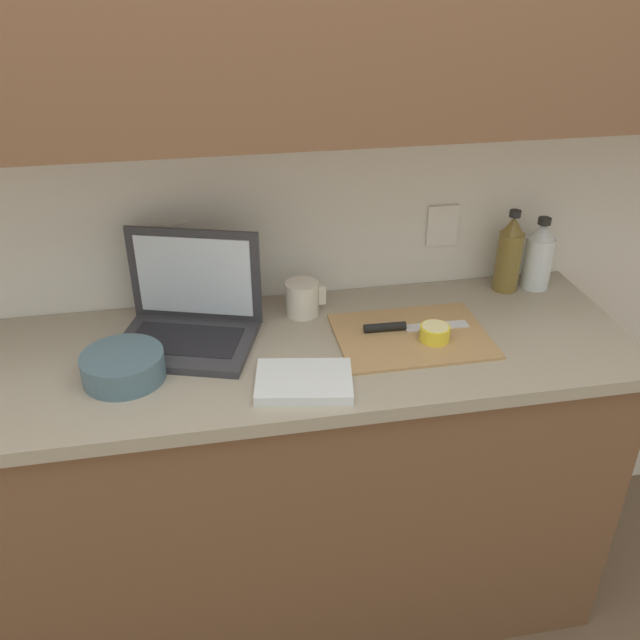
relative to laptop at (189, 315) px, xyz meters
name	(u,v)px	position (x,y,z in m)	size (l,w,h in m)	color
ground_plane	(267,598)	(0.15, -0.10, -0.98)	(12.00, 12.00, 0.00)	brown
wall_back	(230,66)	(0.15, 0.12, 0.58)	(5.20, 0.38, 2.60)	white
counter_unit	(254,487)	(0.13, -0.10, -0.51)	(1.95, 0.58, 0.92)	brown
laptop	(189,315)	(0.00, 0.00, 0.00)	(0.40, 0.35, 0.27)	#333338
cutting_board	(412,336)	(0.56, -0.11, -0.06)	(0.39, 0.29, 0.01)	tan
knife	(398,327)	(0.53, -0.08, -0.05)	(0.28, 0.04, 0.02)	silver
lemon_half_cut	(435,333)	(0.61, -0.14, -0.04)	(0.08, 0.08, 0.04)	yellow
bottle_green_soda	(509,254)	(0.91, 0.11, 0.05)	(0.07, 0.07, 0.24)	olive
bottle_oil_tall	(539,256)	(1.00, 0.11, 0.03)	(0.08, 0.08, 0.21)	silver
measuring_cup	(302,298)	(0.30, 0.07, -0.02)	(0.11, 0.09, 0.09)	silver
bowl_white	(123,366)	(-0.16, -0.16, -0.03)	(0.19, 0.19, 0.07)	slate
dish_towel	(304,381)	(0.25, -0.27, -0.05)	(0.22, 0.16, 0.02)	white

